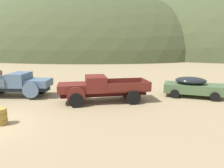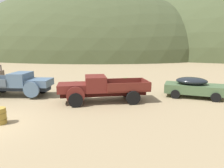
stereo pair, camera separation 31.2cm
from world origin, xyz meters
name	(u,v)px [view 2 (the right image)]	position (x,y,z in m)	size (l,w,h in m)	color
hill_far_right	(83,57)	(-13.96, 57.43, 0.00)	(80.79, 52.21, 42.65)	#424C2D
truck_chalk_blue	(20,84)	(-2.07, 5.83, 1.00)	(5.94, 2.91, 1.89)	#262D39
truck_oxblood	(97,88)	(4.37, 5.23, 0.99)	(6.63, 3.98, 1.89)	black
car_weathered_green	(197,87)	(11.66, 7.89, 0.82)	(4.96, 2.61, 1.57)	#47603D
oil_drum_spare	(0,116)	(0.44, 0.37, 0.43)	(0.68, 0.68, 0.85)	olive
bush_lone_scrub	(93,83)	(2.63, 10.42, 0.32)	(1.27, 1.20, 1.38)	#3D702D
bush_back_edge	(126,84)	(5.84, 10.79, 0.30)	(1.42, 1.34, 1.19)	#4C8438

